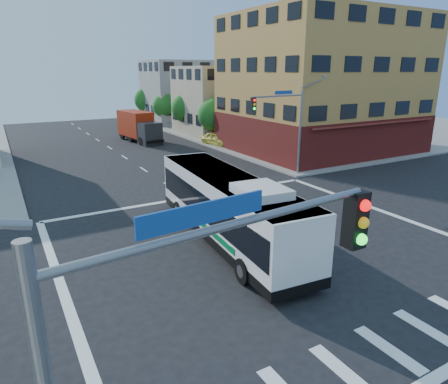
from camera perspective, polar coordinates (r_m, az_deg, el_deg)
ground at (r=20.15m, az=6.29°, el=-8.08°), size 120.00×120.00×0.00m
sidewalk_ne at (r=68.13m, az=13.22°, el=9.48°), size 50.00×50.00×0.15m
corner_building_ne at (r=45.36m, az=13.70°, el=13.26°), size 18.10×15.44×14.00m
building_east_near at (r=56.20m, az=0.21°, el=12.95°), size 12.06×10.06×9.00m
building_east_far at (r=68.66m, az=-5.78°, el=14.03°), size 12.06×10.06×10.00m
signal_mast_ne at (r=32.40m, az=8.75°, el=10.58°), size 7.91×1.13×8.07m
signal_mast_sw at (r=5.66m, az=-5.06°, el=-21.71°), size 7.91×1.01×8.07m
street_tree_a at (r=48.55m, az=-1.48°, el=11.21°), size 3.60×3.60×5.53m
street_tree_b at (r=55.69m, az=-5.45°, el=12.06°), size 3.80×3.80×5.79m
street_tree_c at (r=63.08m, az=-8.51°, el=12.27°), size 3.40×3.40×5.29m
street_tree_d at (r=70.54m, az=-10.96°, el=12.98°), size 4.00×4.00×6.03m
transit_bus at (r=20.18m, az=0.67°, el=-2.23°), size 3.74×13.01×3.80m
box_truck at (r=50.80m, az=-12.05°, el=9.03°), size 3.35×8.30×3.63m
parked_car at (r=47.03m, az=-0.91°, el=7.57°), size 2.66×4.83×1.56m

